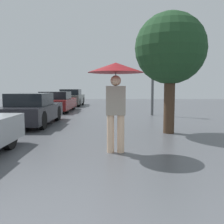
# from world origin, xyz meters

# --- Properties ---
(pedestrian) EXTENTS (1.24, 1.24, 2.00)m
(pedestrian) POSITION_xyz_m (0.15, 3.44, 1.64)
(pedestrian) COLOR beige
(pedestrian) RESTS_ON ground_plane
(parked_car_second) EXTENTS (1.65, 3.92, 1.24)m
(parked_car_second) POSITION_xyz_m (-3.10, 7.72, 0.59)
(parked_car_second) COLOR black
(parked_car_second) RESTS_ON ground_plane
(parked_car_third) EXTENTS (1.89, 4.09, 1.22)m
(parked_car_third) POSITION_xyz_m (-3.38, 13.35, 0.58)
(parked_car_third) COLOR maroon
(parked_car_third) RESTS_ON ground_plane
(parked_car_farthest) EXTENTS (1.74, 4.08, 1.34)m
(parked_car_farthest) POSITION_xyz_m (-3.27, 18.31, 0.63)
(parked_car_farthest) COLOR #4C514C
(parked_car_farthest) RESTS_ON ground_plane
(tree) EXTENTS (2.23, 2.23, 3.80)m
(tree) POSITION_xyz_m (1.89, 5.87, 2.65)
(tree) COLOR #473323
(tree) RESTS_ON ground_plane
(street_lamp) EXTENTS (0.35, 0.35, 3.89)m
(street_lamp) POSITION_xyz_m (2.20, 11.11, 2.55)
(street_lamp) COLOR #515456
(street_lamp) RESTS_ON ground_plane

